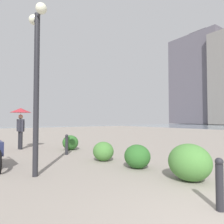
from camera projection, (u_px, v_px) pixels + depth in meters
name	position (u px, v px, depth m)	size (l,w,h in m)	color
building_highrise	(202.00, 81.00, 71.27)	(17.63, 14.62, 32.70)	#5B5660
lamppost	(37.00, 65.00, 5.26)	(0.98, 0.28, 4.39)	#232328
pedestrian	(21.00, 117.00, 9.92)	(1.00, 1.00, 2.03)	black
bollard_near	(220.00, 183.00, 3.22)	(0.13, 0.13, 0.85)	#232328
bollard_mid	(67.00, 144.00, 8.34)	(0.13, 0.13, 0.85)	#232328
shrub_low	(137.00, 156.00, 6.03)	(0.83, 0.75, 0.71)	#2D6628
shrub_round	(103.00, 151.00, 7.10)	(0.79, 0.71, 0.67)	#477F38
shrub_wide	(190.00, 162.00, 4.81)	(1.04, 0.94, 0.88)	#477F38
shrub_tall	(70.00, 143.00, 9.67)	(0.83, 0.74, 0.70)	#2D6628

